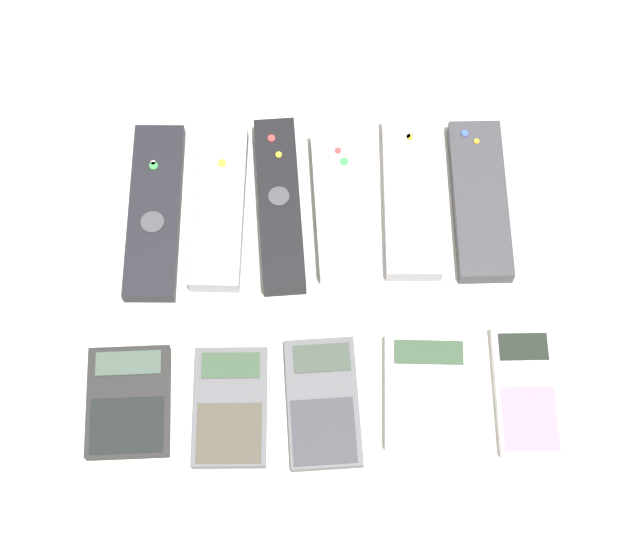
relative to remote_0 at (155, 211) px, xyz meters
name	(u,v)px	position (x,y,z in m)	size (l,w,h in m)	color
ground_plane	(321,317)	(0.17, -0.12, -0.01)	(3.00, 3.00, 0.00)	beige
remote_0	(155,211)	(0.00, 0.00, 0.00)	(0.06, 0.20, 0.02)	black
remote_1	(219,208)	(0.07, 0.00, 0.00)	(0.06, 0.19, 0.02)	gray
remote_2	(279,205)	(0.13, 0.00, 0.00)	(0.05, 0.20, 0.03)	black
remote_3	(342,205)	(0.20, 0.00, 0.00)	(0.06, 0.17, 0.03)	silver
remote_4	(411,198)	(0.27, 0.01, 0.00)	(0.06, 0.18, 0.02)	gray
remote_5	(480,200)	(0.34, 0.00, 0.00)	(0.06, 0.18, 0.02)	#333338
calculator_0	(129,402)	(-0.02, -0.21, 0.00)	(0.08, 0.11, 0.02)	black
calculator_1	(230,407)	(0.08, -0.21, 0.00)	(0.07, 0.12, 0.01)	#4C4C51
calculator_2	(326,403)	(0.17, -0.21, 0.00)	(0.08, 0.13, 0.01)	#4C4C51
calculator_3	(428,393)	(0.28, -0.20, 0.00)	(0.09, 0.12, 0.02)	silver
calculator_4	(526,391)	(0.37, -0.20, 0.00)	(0.06, 0.13, 0.02)	#B2B2B7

